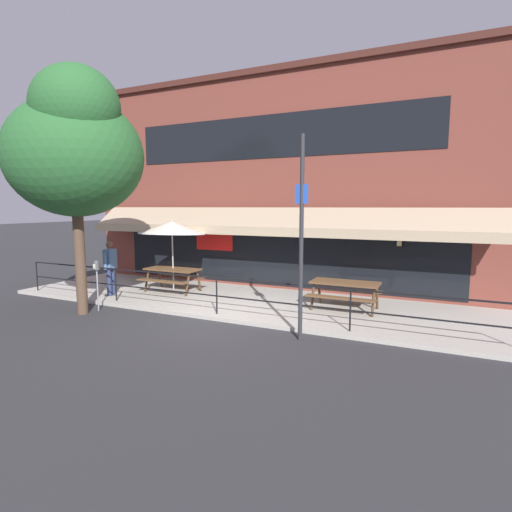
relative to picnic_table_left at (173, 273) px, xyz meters
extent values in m
plane|color=#2D2D30|center=(2.72, -2.08, -0.71)|extent=(120.00, 120.00, 0.00)
cube|color=#ADA89E|center=(2.72, -0.08, -0.66)|extent=(15.00, 4.00, 0.10)
cube|color=brown|center=(2.72, 2.17, 2.89)|extent=(15.00, 0.50, 7.19)
cube|color=black|center=(2.72, 1.91, 4.47)|extent=(10.50, 0.02, 1.40)
cube|color=#46211B|center=(2.72, 2.11, 6.58)|extent=(15.00, 0.62, 0.20)
cube|color=black|center=(2.72, 1.91, 0.64)|extent=(12.00, 0.02, 2.30)
cube|color=red|center=(0.47, 1.89, 0.94)|extent=(1.50, 0.02, 0.70)
cube|color=tan|center=(2.72, 1.37, 1.79)|extent=(13.80, 0.92, 0.70)
cube|color=tan|center=(2.72, 0.86, 1.39)|extent=(13.80, 0.08, 0.28)
cube|color=black|center=(6.84, 1.78, 1.32)|extent=(0.04, 0.28, 0.04)
cube|color=black|center=(6.84, 1.64, 1.14)|extent=(0.18, 0.18, 0.28)
cube|color=beige|center=(6.84, 1.64, 1.14)|extent=(0.13, 0.19, 0.20)
cylinder|color=black|center=(-4.18, -1.78, -0.13)|extent=(0.04, 0.04, 0.95)
cylinder|color=black|center=(-0.73, -1.78, -0.13)|extent=(0.04, 0.04, 0.95)
cylinder|color=black|center=(2.72, -1.78, -0.13)|extent=(0.04, 0.04, 0.95)
cylinder|color=black|center=(6.17, -1.78, -0.13)|extent=(0.04, 0.04, 0.95)
cube|color=black|center=(2.72, -1.78, 0.34)|extent=(13.80, 0.04, 0.04)
cube|color=black|center=(2.72, -1.78, -0.13)|extent=(13.80, 0.03, 0.03)
cube|color=brown|center=(0.00, 0.00, 0.13)|extent=(1.80, 0.80, 0.05)
cube|color=brown|center=(0.00, -0.58, -0.17)|extent=(1.80, 0.26, 0.04)
cube|color=brown|center=(0.00, 0.58, -0.17)|extent=(1.80, 0.26, 0.04)
cylinder|color=#48311E|center=(0.80, -0.32, -0.24)|extent=(0.07, 0.30, 0.73)
cylinder|color=#48311E|center=(0.80, 0.32, -0.24)|extent=(0.07, 0.30, 0.73)
cylinder|color=#48311E|center=(-0.80, -0.32, -0.24)|extent=(0.07, 0.30, 0.73)
cylinder|color=#48311E|center=(-0.80, 0.32, -0.24)|extent=(0.07, 0.30, 0.73)
cube|color=brown|center=(5.64, 0.06, 0.13)|extent=(1.80, 0.80, 0.05)
cube|color=brown|center=(5.64, -0.52, -0.17)|extent=(1.80, 0.26, 0.04)
cube|color=brown|center=(5.64, 0.64, -0.17)|extent=(1.80, 0.26, 0.04)
cylinder|color=#48311E|center=(6.44, -0.26, -0.24)|extent=(0.07, 0.30, 0.73)
cylinder|color=#48311E|center=(6.44, 0.38, -0.24)|extent=(0.07, 0.30, 0.73)
cylinder|color=#48311E|center=(4.84, -0.26, -0.24)|extent=(0.07, 0.30, 0.73)
cylinder|color=#48311E|center=(4.84, 0.38, -0.24)|extent=(0.07, 0.30, 0.73)
cylinder|color=#B7B2A8|center=(0.00, 0.03, 0.54)|extent=(0.04, 0.04, 2.30)
cone|color=silver|center=(0.00, 0.03, 1.49)|extent=(2.10, 2.12, 0.49)
cylinder|color=white|center=(0.00, 0.03, 1.30)|extent=(2.14, 2.14, 0.14)
sphere|color=#B7B2A8|center=(0.00, 0.03, 1.73)|extent=(0.07, 0.07, 0.07)
cylinder|color=navy|center=(-1.41, -1.36, -0.18)|extent=(0.15, 0.15, 0.86)
cylinder|color=navy|center=(-1.45, -1.17, -0.18)|extent=(0.15, 0.15, 0.86)
cube|color=#4C709E|center=(-1.43, -1.27, 0.55)|extent=(0.31, 0.44, 0.60)
cylinder|color=#4C709E|center=(-1.38, -1.52, 0.52)|extent=(0.10, 0.10, 0.54)
cylinder|color=#4C709E|center=(-1.48, -1.01, 0.52)|extent=(0.10, 0.10, 0.54)
sphere|color=brown|center=(-1.43, -1.27, 0.99)|extent=(0.22, 0.22, 0.22)
cylinder|color=gray|center=(-0.60, -2.59, -0.13)|extent=(0.04, 0.04, 1.15)
cylinder|color=#4C4C51|center=(-0.60, -2.59, 0.54)|extent=(0.15, 0.15, 0.20)
sphere|color=#4C4C51|center=(-0.60, -2.59, 0.64)|extent=(0.14, 0.14, 0.14)
cube|color=silver|center=(-0.60, -2.67, 0.55)|extent=(0.08, 0.01, 0.13)
cylinder|color=#2D2D33|center=(5.25, -2.53, 1.47)|extent=(0.09, 0.09, 4.36)
cube|color=blue|center=(5.25, -2.55, 2.43)|extent=(0.28, 0.02, 0.40)
cylinder|color=brown|center=(-0.77, -2.98, 0.78)|extent=(0.28, 0.28, 2.98)
ellipsoid|color=#28602D|center=(-0.77, -2.98, 3.45)|extent=(3.63, 3.27, 3.09)
ellipsoid|color=#28602D|center=(-0.22, -3.34, 4.54)|extent=(2.18, 2.00, 2.00)
camera|label=1|loc=(7.92, -10.54, 2.18)|focal=28.00mm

